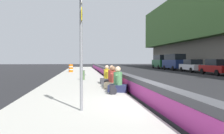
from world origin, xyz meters
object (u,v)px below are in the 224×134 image
object	(u,v)px
fire_hydrant	(83,74)
construction_barrel	(71,68)
seated_person_foreground	(118,84)
seated_person_rear	(112,79)
parked_car_midline	(192,66)
seated_person_far	(107,78)
route_sign_post	(81,40)
seated_person_middle	(113,81)
parked_car_fourth	(217,67)
parked_car_far	(174,62)
parked_car_farther	(161,61)
backpack	(113,90)

from	to	relation	value
fire_hydrant	construction_barrel	size ratio (longest dim) A/B	0.93
seated_person_foreground	seated_person_rear	xyz separation A→B (m)	(2.29, -0.02, -0.00)
seated_person_foreground	parked_car_midline	distance (m)	21.53
fire_hydrant	seated_person_far	bearing A→B (deg)	-150.16
fire_hydrant	route_sign_post	bearing A→B (deg)	179.47
seated_person_middle	seated_person_far	size ratio (longest dim) A/B	1.01
route_sign_post	construction_barrel	world-z (taller)	route_sign_post
seated_person_rear	parked_car_fourth	xyz separation A→B (m)	(9.38, -12.82, 0.35)
seated_person_middle	parked_car_far	xyz separation A→B (m)	(21.64, -12.97, 0.85)
construction_barrel	parked_car_midline	distance (m)	16.00
parked_car_fourth	seated_person_rear	bearing A→B (deg)	126.19
fire_hydrant	parked_car_fourth	size ratio (longest dim) A/B	0.19
route_sign_post	parked_car_far	size ratio (longest dim) A/B	0.70
seated_person_middle	parked_car_far	size ratio (longest dim) A/B	0.23
fire_hydrant	seated_person_rear	bearing A→B (deg)	-158.24
parked_car_midline	parked_car_farther	size ratio (longest dim) A/B	0.88
parked_car_fourth	seated_person_foreground	bearing A→B (deg)	132.28
route_sign_post	parked_car_farther	xyz separation A→B (m)	(32.89, -14.75, -0.86)
seated_person_rear	route_sign_post	bearing A→B (deg)	164.02
parked_car_far	backpack	bearing A→B (deg)	150.71
construction_barrel	route_sign_post	bearing A→B (deg)	-176.27
backpack	seated_person_rear	bearing A→B (deg)	-6.83
fire_hydrant	backpack	distance (m)	7.19
backpack	construction_barrel	size ratio (longest dim) A/B	0.42
seated_person_foreground	seated_person_far	distance (m)	3.72
seated_person_foreground	seated_person_rear	bearing A→B (deg)	-0.40
seated_person_far	backpack	distance (m)	4.47
parked_car_farther	seated_person_middle	bearing A→B (deg)	154.87
seated_person_rear	construction_barrel	world-z (taller)	seated_person_rear
seated_person_rear	parked_car_far	xyz separation A→B (m)	(20.62, -12.90, 0.84)
seated_person_foreground	parked_car_far	world-z (taller)	parked_car_far
fire_hydrant	parked_car_midline	size ratio (longest dim) A/B	0.19
parked_car_fourth	route_sign_post	bearing A→B (deg)	136.56
route_sign_post	fire_hydrant	world-z (taller)	route_sign_post
fire_hydrant	parked_car_fourth	distance (m)	15.39
seated_person_foreground	seated_person_middle	distance (m)	1.28
seated_person_rear	fire_hydrant	bearing A→B (deg)	21.76
backpack	parked_car_farther	distance (m)	32.84
fire_hydrant	construction_barrel	xyz separation A→B (m)	(10.64, 1.44, 0.03)
route_sign_post	seated_person_foreground	bearing A→B (deg)	-24.75
construction_barrel	parked_car_farther	size ratio (longest dim) A/B	0.18
parked_car_midline	parked_car_far	xyz separation A→B (m)	(5.73, 0.04, 0.49)
seated_person_middle	parked_car_fourth	bearing A→B (deg)	-51.10
parked_car_midline	backpack	bearing A→B (deg)	143.41
seated_person_foreground	construction_barrel	world-z (taller)	seated_person_foreground
route_sign_post	seated_person_rear	world-z (taller)	route_sign_post
parked_car_fourth	parked_car_farther	bearing A→B (deg)	-0.74
construction_barrel	seated_person_far	bearing A→B (deg)	-167.50
seated_person_far	parked_car_far	distance (m)	23.21
seated_person_rear	backpack	size ratio (longest dim) A/B	2.97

